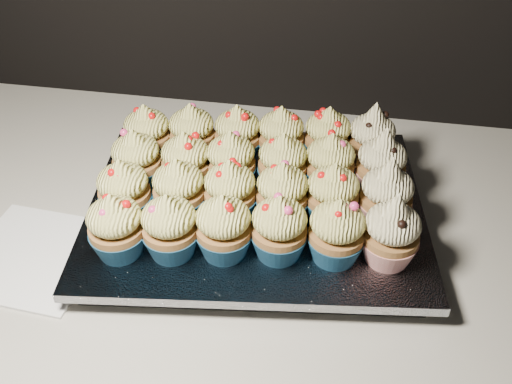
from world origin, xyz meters
TOP-DOWN VIEW (x-y plane):
  - worktop at (0.00, 1.70)m, footprint 2.44×0.64m
  - napkin at (-0.03, 1.61)m, footprint 0.17×0.17m
  - baking_tray at (0.23, 1.72)m, footprint 0.42×0.34m
  - foil_lining at (0.23, 1.72)m, footprint 0.45×0.37m
  - cupcake_0 at (0.09, 1.60)m, footprint 0.06×0.06m
  - cupcake_1 at (0.15, 1.61)m, footprint 0.06×0.06m
  - cupcake_2 at (0.21, 1.62)m, footprint 0.06×0.06m
  - cupcake_3 at (0.27, 1.63)m, footprint 0.06×0.06m
  - cupcake_4 at (0.33, 1.64)m, footprint 0.06×0.06m
  - cupcake_5 at (0.39, 1.64)m, footprint 0.06×0.06m
  - cupcake_6 at (0.08, 1.66)m, footprint 0.06×0.06m
  - cupcake_7 at (0.14, 1.68)m, footprint 0.06×0.06m
  - cupcake_8 at (0.20, 1.68)m, footprint 0.06×0.06m
  - cupcake_9 at (0.26, 1.69)m, footprint 0.06×0.06m
  - cupcake_10 at (0.32, 1.70)m, footprint 0.06×0.06m
  - cupcake_11 at (0.38, 1.71)m, footprint 0.06×0.06m
  - cupcake_12 at (0.07, 1.73)m, footprint 0.06×0.06m
  - cupcake_13 at (0.13, 1.73)m, footprint 0.06×0.06m
  - cupcake_14 at (0.19, 1.74)m, footprint 0.06×0.06m
  - cupcake_15 at (0.25, 1.75)m, footprint 0.06×0.06m
  - cupcake_16 at (0.31, 1.76)m, footprint 0.06×0.06m
  - cupcake_17 at (0.37, 1.77)m, footprint 0.06×0.06m
  - cupcake_18 at (0.07, 1.78)m, footprint 0.06×0.06m
  - cupcake_19 at (0.12, 1.80)m, footprint 0.06×0.06m
  - cupcake_20 at (0.18, 1.80)m, footprint 0.06×0.06m
  - cupcake_21 at (0.24, 1.81)m, footprint 0.06×0.06m
  - cupcake_22 at (0.30, 1.82)m, footprint 0.06×0.06m
  - cupcake_23 at (0.36, 1.82)m, footprint 0.06×0.06m

SIDE VIEW (x-z plane):
  - worktop at x=0.00m, z-range 0.86..0.90m
  - napkin at x=-0.03m, z-range 0.90..0.90m
  - baking_tray at x=0.23m, z-range 0.90..0.92m
  - foil_lining at x=0.23m, z-range 0.92..0.93m
  - cupcake_0 at x=0.09m, z-range 0.93..1.01m
  - cupcake_1 at x=0.15m, z-range 0.93..1.01m
  - cupcake_2 at x=0.21m, z-range 0.93..1.01m
  - cupcake_3 at x=0.27m, z-range 0.93..1.01m
  - cupcake_4 at x=0.33m, z-range 0.93..1.01m
  - cupcake_6 at x=0.08m, z-range 0.93..1.01m
  - cupcake_7 at x=0.14m, z-range 0.93..1.01m
  - cupcake_8 at x=0.20m, z-range 0.93..1.01m
  - cupcake_9 at x=0.26m, z-range 0.93..1.01m
  - cupcake_10 at x=0.32m, z-range 0.93..1.01m
  - cupcake_12 at x=0.07m, z-range 0.93..1.01m
  - cupcake_13 at x=0.13m, z-range 0.93..1.01m
  - cupcake_14 at x=0.19m, z-range 0.93..1.01m
  - cupcake_15 at x=0.25m, z-range 0.93..1.01m
  - cupcake_16 at x=0.31m, z-range 0.93..1.01m
  - cupcake_18 at x=0.07m, z-range 0.93..1.01m
  - cupcake_19 at x=0.12m, z-range 0.93..1.01m
  - cupcake_20 at x=0.18m, z-range 0.93..1.01m
  - cupcake_21 at x=0.24m, z-range 0.93..1.01m
  - cupcake_22 at x=0.30m, z-range 0.93..1.01m
  - cupcake_5 at x=0.39m, z-range 0.93..1.02m
  - cupcake_11 at x=0.38m, z-range 0.93..1.02m
  - cupcake_17 at x=0.37m, z-range 0.93..1.02m
  - cupcake_23 at x=0.36m, z-range 0.93..1.02m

